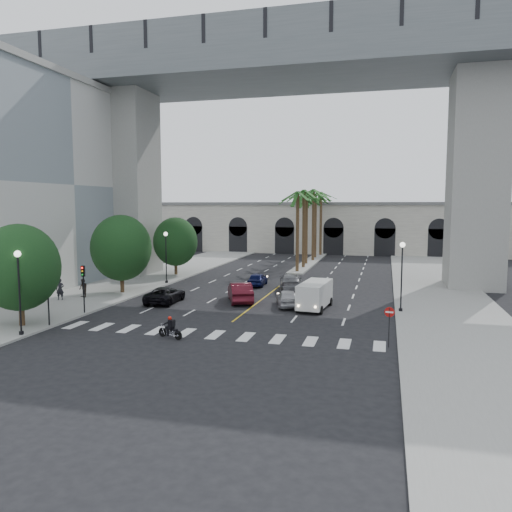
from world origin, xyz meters
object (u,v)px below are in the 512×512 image
Objects in this scene: car_c at (165,295)px; car_e at (258,279)px; car_a at (287,298)px; pedestrian_b at (83,288)px; lamp_post_right at (402,271)px; motorcycle_rider at (171,328)px; lamp_post_left_near at (19,285)px; car_b at (240,292)px; do_not_enter_sign at (389,318)px; pedestrian_a at (60,289)px; traffic_signal_far at (83,281)px; cargo_van at (315,294)px; car_d at (291,282)px; traffic_signal_near at (48,290)px; lamp_post_left_far at (166,253)px.

car_c is 11.61m from car_e.
pedestrian_b is at bearing -11.57° from car_a.
motorcycle_rider is (-13.73, -11.00, -2.60)m from lamp_post_right.
lamp_post_left_near reaches higher than pedestrian_b.
do_not_enter_sign reaches higher than car_b.
car_c is 8.93m from pedestrian_a.
traffic_signal_far is 12.50m from car_b.
do_not_enter_sign is (5.57, -9.38, 0.52)m from cargo_van.
pedestrian_a is (-18.84, -2.86, 0.36)m from car_a.
pedestrian_b reaches higher than car_d.
lamp_post_right is 1.47× the size of traffic_signal_near.
pedestrian_b is (-3.54, 11.85, -2.27)m from lamp_post_left_near.
car_c is (3.99, 12.14, -2.56)m from lamp_post_left_near.
motorcycle_rider is 1.01× the size of pedestrian_a.
lamp_post_right reaches higher than pedestrian_a.
car_a is at bearing -176.30° from car_c.
lamp_post_left_far is at bearing 136.42° from motorcycle_rider.
car_c is 19.96m from do_not_enter_sign.
car_e is 1.66× the size of do_not_enter_sign.
lamp_post_left_far is 1.47× the size of traffic_signal_far.
cargo_van reaches higher than motorcycle_rider.
motorcycle_rider is at bearing 49.91° from car_a.
lamp_post_left_near is 24.82m from car_d.
traffic_signal_far is 6.37m from pedestrian_a.
car_b is 2.15× the size of do_not_enter_sign.
motorcycle_rider is 12.95m from do_not_enter_sign.
car_b is at bearing -3.36° from pedestrian_a.
car_b is 0.96× the size of car_d.
traffic_signal_far is 1.56× the size of do_not_enter_sign.
car_d is at bearing 140.84° from lamp_post_right.
pedestrian_a is at bearing 9.20° from car_c.
car_e is 22.96m from do_not_enter_sign.
car_b is at bearing 56.16° from car_d.
car_a is 0.84× the size of car_c.
lamp_post_left_far is 3.35× the size of pedestrian_b.
do_not_enter_sign reaches higher than car_c.
pedestrian_a is (-4.86, 3.86, -1.47)m from traffic_signal_far.
car_d is at bearing 13.62° from pedestrian_a.
car_d is at bearing 48.68° from traffic_signal_far.
lamp_post_left_far reaches higher than car_a.
cargo_van reaches higher than car_e.
lamp_post_right reaches higher than car_d.
car_b is at bearing 37.72° from traffic_signal_far.
car_d is at bearing -137.34° from car_c.
lamp_post_right is 3.35× the size of pedestrian_b.
traffic_signal_near is (0.10, -18.50, -0.71)m from lamp_post_left_far.
car_e is at bearing 110.49° from motorcycle_rider.
lamp_post_left_near is 1.07× the size of car_b.
lamp_post_left_far reaches higher than car_b.
lamp_post_left_far is 24.16m from lamp_post_right.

